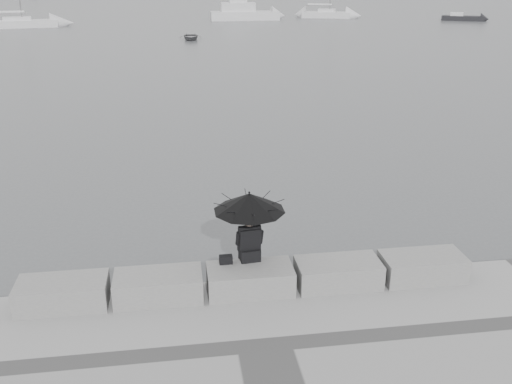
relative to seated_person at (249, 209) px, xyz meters
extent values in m
plane|color=#4D5053|center=(-0.04, 0.10, -2.04)|extent=(360.00, 360.00, 0.00)
cube|color=slate|center=(-3.44, -0.35, -1.29)|extent=(1.60, 0.80, 0.50)
cube|color=slate|center=(-1.74, -0.35, -1.29)|extent=(1.60, 0.80, 0.50)
cube|color=slate|center=(-0.04, -0.35, -1.29)|extent=(1.60, 0.80, 0.50)
cube|color=slate|center=(1.66, -0.35, -1.29)|extent=(1.60, 0.80, 0.50)
cube|color=slate|center=(3.36, -0.35, -1.29)|extent=(1.60, 0.80, 0.50)
sphere|color=#726056|center=(0.00, 0.02, -0.26)|extent=(0.21, 0.21, 0.21)
cylinder|color=black|center=(0.00, 0.01, -0.19)|extent=(0.02, 0.02, 1.00)
cone|color=black|center=(0.00, 0.01, 0.14)|extent=(1.35, 1.35, 0.34)
sphere|color=black|center=(0.00, 0.01, 0.33)|extent=(0.04, 0.04, 0.04)
cube|color=black|center=(-0.47, -0.10, -0.96)|extent=(0.25, 0.14, 0.16)
cube|color=silver|center=(-18.45, 61.17, -1.69)|extent=(8.94, 4.24, 0.90)
cube|color=silver|center=(-18.45, 61.17, -1.09)|extent=(3.30, 2.23, 0.50)
cylinder|color=gray|center=(-18.45, 61.17, -0.44)|extent=(4.75, 1.17, 0.10)
cube|color=silver|center=(20.18, 70.00, -1.69)|extent=(6.99, 4.66, 0.90)
cube|color=silver|center=(20.18, 70.00, -1.09)|extent=(2.73, 2.34, 0.50)
cylinder|color=gray|center=(20.18, 70.00, -0.44)|extent=(3.47, 1.46, 0.10)
cube|color=silver|center=(8.56, 67.94, -1.54)|extent=(8.95, 2.96, 1.20)
cube|color=silver|center=(8.56, 67.94, -0.44)|extent=(4.49, 2.28, 1.20)
cube|color=silver|center=(8.56, 67.94, 0.46)|extent=(2.25, 1.64, 0.60)
cube|color=black|center=(36.56, 62.94, -1.79)|extent=(5.42, 3.92, 0.70)
cube|color=silver|center=(36.56, 62.94, -1.29)|extent=(1.97, 1.81, 0.50)
imported|color=slate|center=(0.62, 46.10, -1.77)|extent=(3.20, 1.40, 0.54)
camera|label=1|loc=(-1.28, -9.62, 4.13)|focal=40.00mm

